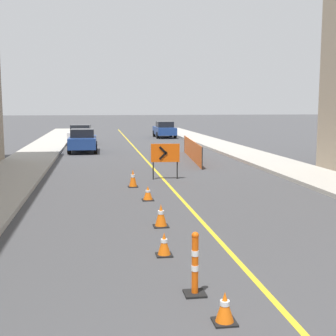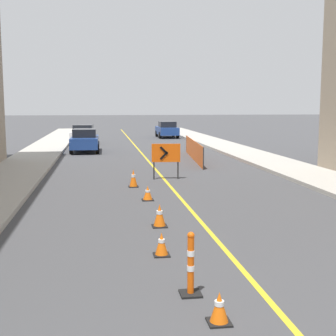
# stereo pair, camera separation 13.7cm
# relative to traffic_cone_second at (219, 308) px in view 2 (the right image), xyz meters

# --- Properties ---
(lane_stripe) EXTENTS (0.12, 62.74, 0.01)m
(lane_stripe) POSITION_rel_traffic_cone_second_xyz_m (1.02, 24.10, -0.23)
(lane_stripe) COLOR gold
(lane_stripe) RESTS_ON ground_plane
(sidewalk_left) EXTENTS (2.82, 62.74, 0.17)m
(sidewalk_left) POSITION_rel_traffic_cone_second_xyz_m (-5.62, 24.10, -0.15)
(sidewalk_left) COLOR #ADA89E
(sidewalk_left) RESTS_ON ground_plane
(sidewalk_right) EXTENTS (2.82, 62.74, 0.17)m
(sidewalk_right) POSITION_rel_traffic_cone_second_xyz_m (7.65, 24.10, -0.15)
(sidewalk_right) COLOR #ADA89E
(sidewalk_right) RESTS_ON ground_plane
(traffic_cone_second) EXTENTS (0.34, 0.34, 0.48)m
(traffic_cone_second) POSITION_rel_traffic_cone_second_xyz_m (0.00, 0.00, 0.00)
(traffic_cone_second) COLOR black
(traffic_cone_second) RESTS_ON ground_plane
(traffic_cone_third) EXTENTS (0.35, 0.35, 0.51)m
(traffic_cone_third) POSITION_rel_traffic_cone_second_xyz_m (-0.44, 3.23, 0.01)
(traffic_cone_third) COLOR black
(traffic_cone_third) RESTS_ON ground_plane
(traffic_cone_fourth) EXTENTS (0.40, 0.40, 0.61)m
(traffic_cone_fourth) POSITION_rel_traffic_cone_second_xyz_m (-0.18, 5.61, 0.06)
(traffic_cone_fourth) COLOR black
(traffic_cone_fourth) RESTS_ON ground_plane
(traffic_cone_fifth) EXTENTS (0.40, 0.40, 0.49)m
(traffic_cone_fifth) POSITION_rel_traffic_cone_second_xyz_m (-0.14, 9.10, 0.00)
(traffic_cone_fifth) COLOR black
(traffic_cone_fifth) RESTS_ON ground_plane
(traffic_cone_farthest) EXTENTS (0.39, 0.39, 0.69)m
(traffic_cone_farthest) POSITION_rel_traffic_cone_second_xyz_m (-0.44, 11.76, 0.11)
(traffic_cone_farthest) COLOR black
(traffic_cone_farthest) RESTS_ON ground_plane
(delineator_post_front) EXTENTS (0.36, 0.36, 1.10)m
(delineator_post_front) POSITION_rel_traffic_cone_second_xyz_m (-0.22, 1.09, 0.23)
(delineator_post_front) COLOR black
(delineator_post_front) RESTS_ON ground_plane
(arrow_barricade_primary) EXTENTS (1.24, 0.16, 1.54)m
(arrow_barricade_primary) POSITION_rel_traffic_cone_second_xyz_m (1.10, 13.50, 0.86)
(arrow_barricade_primary) COLOR #EF560C
(arrow_barricade_primary) RESTS_ON ground_plane
(safety_mesh_fence) EXTENTS (0.83, 8.88, 1.13)m
(safety_mesh_fence) POSITION_rel_traffic_cone_second_xyz_m (3.73, 20.55, 0.33)
(safety_mesh_fence) COLOR #EF560C
(safety_mesh_fence) RESTS_ON ground_plane
(parked_car_curb_near) EXTENTS (1.94, 4.32, 1.59)m
(parked_car_curb_near) POSITION_rel_traffic_cone_second_xyz_m (-2.75, 25.98, 0.56)
(parked_car_curb_near) COLOR navy
(parked_car_curb_near) RESTS_ON ground_plane
(parked_car_curb_mid) EXTENTS (2.05, 4.40, 1.59)m
(parked_car_curb_mid) POSITION_rel_traffic_cone_second_xyz_m (-3.07, 32.86, 0.56)
(parked_car_curb_mid) COLOR silver
(parked_car_curb_mid) RESTS_ON ground_plane
(parked_car_curb_far) EXTENTS (1.94, 4.32, 1.59)m
(parked_car_curb_far) POSITION_rel_traffic_cone_second_xyz_m (4.81, 39.21, 0.56)
(parked_car_curb_far) COLOR navy
(parked_car_curb_far) RESTS_ON ground_plane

